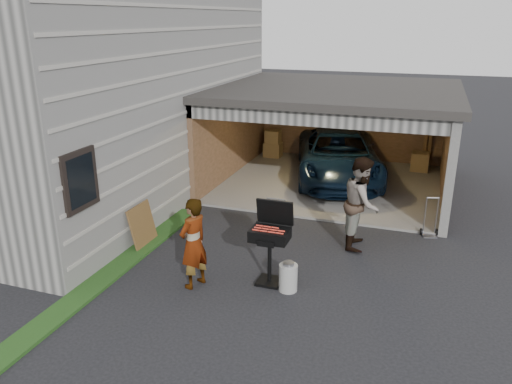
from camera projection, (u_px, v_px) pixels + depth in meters
The scene contains 11 objects.
ground at pixel (227, 281), 9.53m from camera, with size 80.00×80.00×0.00m, color black.
house at pixel (82, 93), 14.04m from camera, with size 7.00×11.00×5.50m, color #474744.
groundcover_strip at pixel (95, 285), 9.32m from camera, with size 0.50×8.00×0.06m, color #193814.
garage at pixel (337, 121), 14.73m from camera, with size 6.80×6.30×2.90m.
minivan at pixel (338, 158), 15.18m from camera, with size 2.38×5.17×1.44m, color black.
woman at pixel (193, 243), 9.08m from camera, with size 0.63×0.42×1.73m, color #A0B8C9.
man at pixel (362, 203), 10.67m from camera, with size 0.98×0.76×2.01m, color #48211C.
bbq_grill at pixel (270, 237), 9.19m from camera, with size 0.71×0.62×1.57m.
propane_tank at pixel (288, 278), 9.12m from camera, with size 0.34×0.34×0.51m, color #AFAFAA.
plywood_panel at pixel (142, 226), 10.87m from camera, with size 0.04×0.84×0.94m, color brown.
hand_truck at pixel (430, 228), 11.44m from camera, with size 0.41×0.35×0.94m.
Camera 1 is at (3.29, -7.78, 4.75)m, focal length 35.00 mm.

